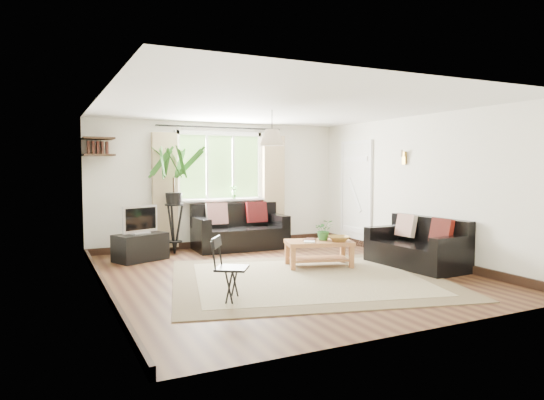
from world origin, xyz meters
name	(u,v)px	position (x,y,z in m)	size (l,w,h in m)	color
floor	(284,274)	(0.00, 0.00, 0.00)	(5.50, 5.50, 0.00)	black
ceiling	(284,107)	(0.00, 0.00, 2.40)	(5.50, 5.50, 0.00)	white
wall_back	(220,185)	(0.00, 2.75, 1.20)	(5.00, 0.02, 2.40)	white
wall_front	(419,205)	(0.00, -2.75, 1.20)	(5.00, 0.02, 2.40)	white
wall_left	(101,196)	(-2.50, 0.00, 1.20)	(0.02, 5.50, 2.40)	white
wall_right	(418,188)	(2.50, 0.00, 1.20)	(0.02, 5.50, 2.40)	white
rug	(308,278)	(0.15, -0.44, 0.01)	(3.67, 3.15, 0.02)	beige
window	(220,167)	(0.00, 2.71, 1.55)	(2.50, 0.16, 2.16)	white
door	(356,195)	(2.47, 1.70, 1.00)	(0.06, 0.96, 2.06)	silver
corner_shelf	(98,147)	(-2.25, 2.50, 1.89)	(0.50, 0.50, 0.34)	black
pendant_lamp	(272,134)	(0.00, 0.40, 2.05)	(0.36, 0.36, 0.54)	beige
wall_sconce	(403,156)	(2.43, 0.30, 1.74)	(0.12, 0.12, 0.28)	beige
sofa_back	(240,228)	(0.23, 2.26, 0.40)	(1.72, 0.86, 0.81)	black
sofa_right	(416,244)	(2.05, -0.46, 0.36)	(0.77, 1.55, 0.73)	black
coffee_table	(319,254)	(0.70, 0.18, 0.21)	(1.01, 0.55, 0.41)	brown
table_plant	(324,230)	(0.80, 0.20, 0.57)	(0.29, 0.25, 0.32)	#2F6F2C
bowl	(339,239)	(0.95, 0.01, 0.45)	(0.33, 0.33, 0.08)	olive
book_a	(304,241)	(0.43, 0.17, 0.42)	(0.16, 0.22, 0.02)	white
book_b	(305,239)	(0.54, 0.35, 0.42)	(0.17, 0.23, 0.02)	#4E291F
tv_stand	(141,247)	(-1.69, 1.91, 0.22)	(0.83, 0.47, 0.45)	black
tv	(140,219)	(-1.69, 1.91, 0.69)	(0.64, 0.21, 0.49)	#A5A5AA
palm_stand	(174,200)	(-1.02, 2.32, 0.96)	(0.75, 0.75, 1.93)	black
folding_chair	(232,269)	(-1.20, -1.02, 0.37)	(0.39, 0.39, 0.75)	black
sill_plant	(234,192)	(0.25, 2.63, 1.06)	(0.14, 0.10, 0.27)	#2D6023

